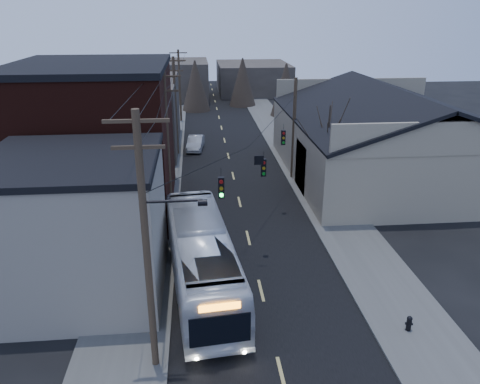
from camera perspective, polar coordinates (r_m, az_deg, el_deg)
The scene contains 14 objects.
road_surface at distance 44.62m, azimuth -1.25°, elevation 3.68°, with size 9.00×110.00×0.02m, color black.
sidewalk_left at distance 44.64m, azimuth -9.62°, elevation 3.45°, with size 4.00×110.00×0.12m, color #474744.
sidewalk_right at distance 45.51m, azimuth 6.95°, elevation 3.95°, with size 4.00×110.00×0.12m, color #474744.
building_clapboard at distance 24.39m, azimuth -19.12°, elevation -4.18°, with size 8.00×8.00×7.00m, color gray.
building_brick at distance 34.24m, azimuth -17.07°, elevation 5.97°, with size 10.00×12.00×10.00m, color black.
building_left_far at distance 49.87m, azimuth -12.90°, elevation 9.19°, with size 9.00×14.00×7.00m, color #37312C.
warehouse at distance 42.12m, azimuth 17.25°, elevation 5.45°, with size 16.16×20.60×7.73m.
building_far_left at distance 78.19m, azimuth -7.73°, elevation 13.38°, with size 10.00×12.00×6.00m, color #37312C.
building_far_right at distance 83.76m, azimuth 1.58°, elevation 13.73°, with size 12.00×14.00×5.00m, color #37312C.
bare_tree at distance 35.21m, azimuth 10.56°, elevation 4.59°, with size 0.40×0.40×7.20m, color black.
utility_lines at distance 37.55m, azimuth -5.44°, elevation 8.03°, with size 11.24×45.28×10.50m.
bus at distance 24.22m, azimuth -4.71°, elevation -7.96°, with size 2.85×12.18×3.39m, color silver.
parked_car at distance 48.75m, azimuth -5.46°, elevation 5.96°, with size 1.48×4.25×1.40m, color #A0A3A8.
fire_hydrant at distance 22.90m, azimuth 19.92°, elevation -14.75°, with size 0.35×0.25×0.73m.
Camera 1 is at (-3.01, -12.43, 13.50)m, focal length 35.00 mm.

